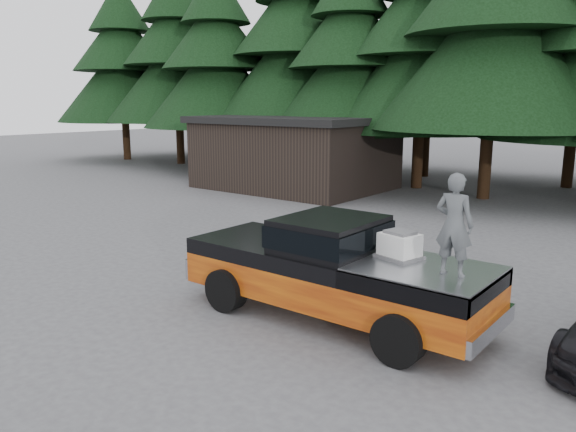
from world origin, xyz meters
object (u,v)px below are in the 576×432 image
Objects in this scene: pickup_truck at (333,284)px; air_compressor at (399,247)px; man_on_bed at (454,225)px; utility_building at (295,152)px.

pickup_truck is 1.50m from air_compressor.
air_compressor reaches higher than pickup_truck.
air_compressor is 0.38× the size of man_on_bed.
pickup_truck is 9.76× the size of air_compressor.
air_compressor is 1.29m from man_on_bed.
man_on_bed is at bearing -44.38° from utility_building.
utility_building is (-12.70, 12.43, -0.47)m from man_on_bed.
air_compressor is 0.07× the size of utility_building.
utility_building is at bearing 130.24° from pickup_truck.
pickup_truck is 2.73m from man_on_bed.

